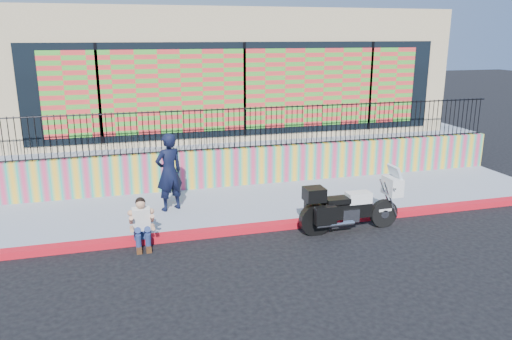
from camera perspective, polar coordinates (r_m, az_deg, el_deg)
name	(u,v)px	position (r m, az deg, el deg)	size (l,w,h in m)	color
ground	(288,227)	(12.03, 3.68, -6.56)	(90.00, 90.00, 0.00)	black
red_curb	(288,224)	(12.00, 3.69, -6.23)	(16.00, 0.30, 0.15)	#B50C24
sidewalk	(268,203)	(13.47, 1.37, -3.76)	(16.00, 3.00, 0.15)	gray
mural_wall	(252,166)	(14.76, -0.42, 0.48)	(16.00, 0.20, 1.10)	#D63864
metal_fence	(252,128)	(14.51, -0.43, 4.88)	(15.80, 0.04, 1.20)	black
elevated_platform	(218,136)	(19.62, -4.35, 3.93)	(16.00, 10.00, 1.25)	gray
storefront_building	(218,68)	(19.07, -4.38, 11.56)	(14.00, 8.06, 4.00)	tan
police_motorcycle	(349,205)	(11.80, 10.58, -3.97)	(2.42, 0.80, 1.51)	black
police_officer	(169,172)	(12.64, -9.92, -0.23)	(0.72, 0.47, 1.98)	black
seated_man	(142,228)	(11.06, -12.88, -6.43)	(0.54, 0.71, 1.06)	navy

